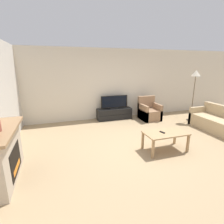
# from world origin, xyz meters

# --- Properties ---
(ground_plane) EXTENTS (24.00, 24.00, 0.00)m
(ground_plane) POSITION_xyz_m (0.00, 0.00, 0.00)
(ground_plane) COLOR #9E8460
(wall_back) EXTENTS (12.00, 0.06, 2.70)m
(wall_back) POSITION_xyz_m (0.00, 2.66, 1.35)
(wall_back) COLOR beige
(wall_back) RESTS_ON ground
(fireplace) EXTENTS (0.49, 1.54, 1.00)m
(fireplace) POSITION_xyz_m (-3.21, -0.59, 0.51)
(fireplace) COLOR #B7A893
(fireplace) RESTS_ON ground
(tv_stand) EXTENTS (1.37, 0.42, 0.43)m
(tv_stand) POSITION_xyz_m (-0.07, 2.39, 0.21)
(tv_stand) COLOR black
(tv_stand) RESTS_ON ground
(tv) EXTENTS (1.07, 0.18, 0.51)m
(tv) POSITION_xyz_m (-0.07, 2.39, 0.67)
(tv) COLOR black
(tv) RESTS_ON tv_stand
(armchair) EXTENTS (0.70, 0.76, 0.88)m
(armchair) POSITION_xyz_m (1.24, 1.95, 0.29)
(armchair) COLOR #937051
(armchair) RESTS_ON ground
(coffee_table) EXTENTS (1.06, 0.58, 0.48)m
(coffee_table) POSITION_xyz_m (0.29, -0.51, 0.42)
(coffee_table) COLOR #A37F56
(coffee_table) RESTS_ON ground
(remote) EXTENTS (0.08, 0.16, 0.02)m
(remote) POSITION_xyz_m (0.21, -0.49, 0.49)
(remote) COLOR black
(remote) RESTS_ON coffee_table
(floor_lamp) EXTENTS (0.34, 0.34, 1.91)m
(floor_lamp) POSITION_xyz_m (2.71, 1.31, 1.67)
(floor_lamp) COLOR black
(floor_lamp) RESTS_ON ground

